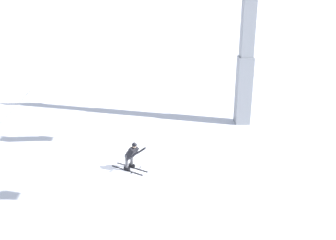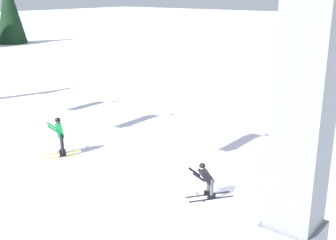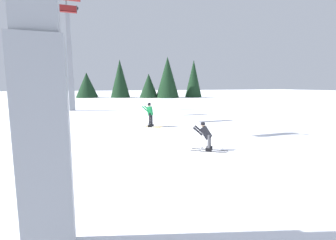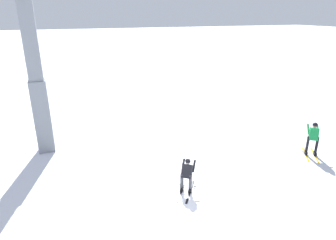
{
  "view_description": "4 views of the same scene",
  "coord_description": "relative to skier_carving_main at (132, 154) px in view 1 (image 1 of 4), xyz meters",
  "views": [
    {
      "loc": [
        16.63,
        1.43,
        8.38
      ],
      "look_at": [
        0.49,
        2.29,
        2.24
      ],
      "focal_mm": 43.36,
      "sensor_mm": 36.0,
      "label": 1
    },
    {
      "loc": [
        -6.73,
        12.27,
        7.09
      ],
      "look_at": [
        1.12,
        2.35,
        3.21
      ],
      "focal_mm": 45.42,
      "sensor_mm": 36.0,
      "label": 2
    },
    {
      "loc": [
        -9.36,
        6.25,
        3.03
      ],
      "look_at": [
        1.24,
        2.39,
        1.44
      ],
      "focal_mm": 26.76,
      "sensor_mm": 36.0,
      "label": 3
    },
    {
      "loc": [
        -3.8,
        -8.83,
        6.99
      ],
      "look_at": [
        0.74,
        2.98,
        2.31
      ],
      "focal_mm": 31.32,
      "sensor_mm": 36.0,
      "label": 4
    }
  ],
  "objects": [
    {
      "name": "ground_plane",
      "position": [
        -0.7,
        -0.71,
        -0.76
      ],
      "size": [
        260.0,
        260.0,
        0.0
      ],
      "primitive_type": "plane",
      "color": "white"
    },
    {
      "name": "skier_carving_main",
      "position": [
        0.0,
        0.0,
        0.0
      ],
      "size": [
        1.4,
        1.64,
        1.47
      ],
      "color": "black",
      "rests_on": "ground_plane"
    },
    {
      "name": "lift_tower_near",
      "position": [
        -5.46,
        6.07,
        4.19
      ],
      "size": [
        0.8,
        2.39,
        11.98
      ],
      "color": "gray",
      "rests_on": "ground_plane"
    }
  ]
}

